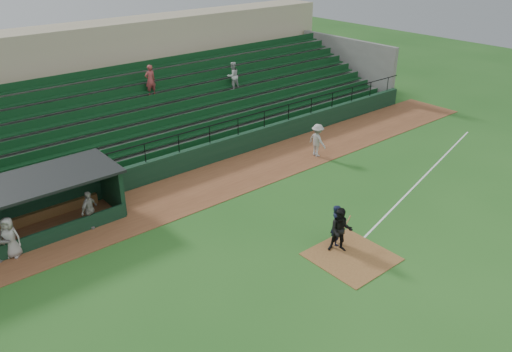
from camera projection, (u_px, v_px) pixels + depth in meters
ground at (333, 246)px, 21.02m from camera, size 90.00×90.00×0.00m
warning_track at (219, 181)px, 26.53m from camera, size 40.00×4.00×0.03m
home_plate_dirt at (351, 257)px, 20.32m from camera, size 3.00×3.00×0.03m
foul_line at (419, 181)px, 26.46m from camera, size 17.49×4.44×0.01m
stadium_structure at (138, 101)px, 31.37m from camera, size 38.00×13.08×6.40m
dugout at (11, 206)px, 21.41m from camera, size 8.90×3.20×2.42m
batter_at_plate at (337, 225)px, 20.80m from camera, size 1.14×0.79×1.84m
umpire at (341, 230)px, 20.31m from camera, size 1.19×1.19×1.95m
runner at (317, 140)px, 29.04m from camera, size 0.78×1.29×1.93m
dugout_player_a at (89, 210)px, 21.95m from camera, size 1.10×0.90×1.75m
dugout_player_b at (10, 237)px, 19.96m from camera, size 1.02×0.99×1.76m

